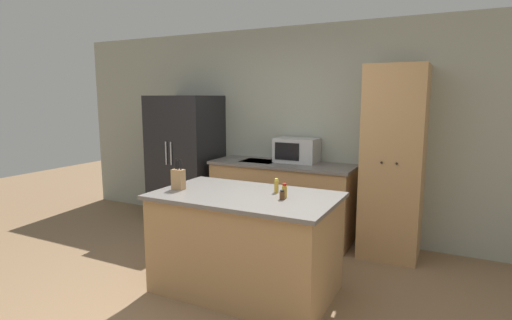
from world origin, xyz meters
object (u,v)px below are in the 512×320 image
(knife_block, at_px, (178,179))
(refrigerator, at_px, (186,160))
(pantry_cabinet, at_px, (393,163))
(spice_bottle_tall_dark, at_px, (284,191))
(microwave, at_px, (297,150))
(spice_bottle_short_red, at_px, (282,195))
(spice_bottle_amber_oil, at_px, (276,186))

(knife_block, bearing_deg, refrigerator, 124.57)
(pantry_cabinet, height_order, spice_bottle_tall_dark, pantry_cabinet)
(microwave, bearing_deg, pantry_cabinet, -5.52)
(refrigerator, height_order, pantry_cabinet, pantry_cabinet)
(refrigerator, bearing_deg, microwave, 6.20)
(spice_bottle_short_red, height_order, spice_bottle_amber_oil, spice_bottle_amber_oil)
(microwave, distance_m, knife_block, 1.76)
(spice_bottle_tall_dark, xyz_separation_m, spice_bottle_amber_oil, (-0.14, 0.15, 0.00))
(pantry_cabinet, bearing_deg, microwave, 174.48)
(pantry_cabinet, distance_m, spice_bottle_tall_dark, 1.58)
(knife_block, distance_m, spice_bottle_short_red, 1.00)
(microwave, relative_size, knife_block, 1.84)
(spice_bottle_tall_dark, relative_size, spice_bottle_short_red, 1.57)
(refrigerator, relative_size, knife_block, 6.21)
(refrigerator, relative_size, spice_bottle_short_red, 21.80)
(knife_block, height_order, spice_bottle_tall_dark, knife_block)
(refrigerator, xyz_separation_m, pantry_cabinet, (2.71, 0.06, 0.16))
(microwave, bearing_deg, knife_block, -106.75)
(refrigerator, height_order, knife_block, refrigerator)
(spice_bottle_short_red, bearing_deg, spice_bottle_tall_dark, 93.99)
(pantry_cabinet, height_order, knife_block, pantry_cabinet)
(pantry_cabinet, xyz_separation_m, spice_bottle_tall_dark, (-0.67, -1.43, -0.08))
(microwave, distance_m, spice_bottle_short_red, 1.68)
(spice_bottle_tall_dark, bearing_deg, microwave, 107.52)
(refrigerator, bearing_deg, spice_bottle_amber_oil, -32.79)
(microwave, height_order, spice_bottle_short_red, microwave)
(knife_block, bearing_deg, spice_bottle_amber_oil, 18.92)
(microwave, bearing_deg, refrigerator, -173.80)
(refrigerator, distance_m, pantry_cabinet, 2.71)
(microwave, bearing_deg, spice_bottle_tall_dark, -72.48)
(spice_bottle_amber_oil, bearing_deg, pantry_cabinet, 57.72)
(microwave, bearing_deg, spice_bottle_amber_oil, -76.00)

